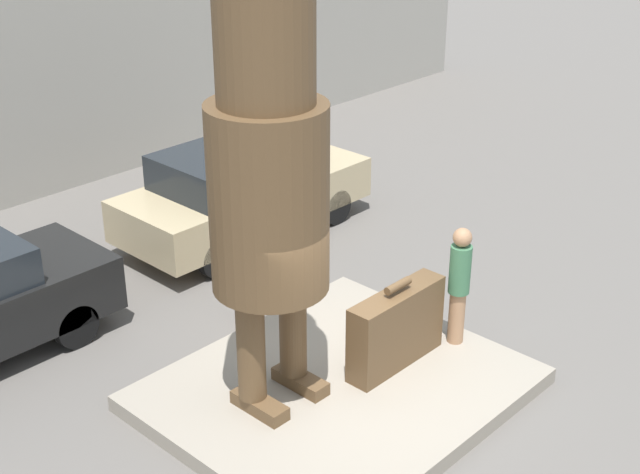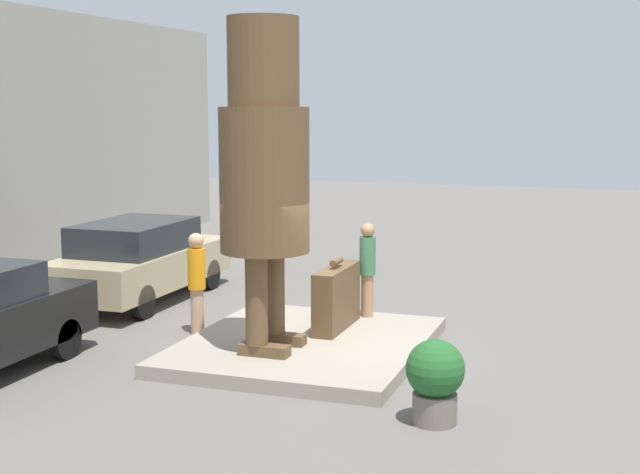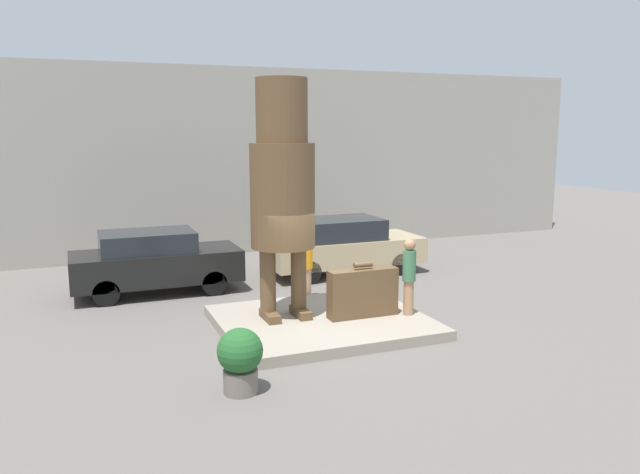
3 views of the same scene
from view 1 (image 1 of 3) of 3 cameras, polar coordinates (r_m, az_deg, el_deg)
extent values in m
plane|color=#605B56|center=(11.50, 1.11, -10.16)|extent=(60.00, 60.00, 0.00)
cube|color=gray|center=(11.44, 1.11, -9.71)|extent=(4.34, 3.71, 0.22)
cube|color=brown|center=(10.85, -3.88, -10.69)|extent=(0.27, 0.78, 0.17)
cube|color=brown|center=(11.24, -1.27, -9.20)|extent=(0.27, 0.78, 0.17)
cylinder|color=brown|center=(10.50, -4.44, -7.05)|extent=(0.34, 0.34, 1.36)
cylinder|color=brown|center=(10.90, -1.75, -5.65)|extent=(0.34, 0.34, 1.36)
cylinder|color=brown|center=(9.88, -3.30, 2.44)|extent=(1.36, 1.36, 2.18)
cylinder|color=brown|center=(9.35, -3.57, 12.36)|extent=(1.07, 1.07, 1.31)
cube|color=brown|center=(11.50, 4.89, -5.84)|extent=(1.54, 0.36, 1.04)
cylinder|color=brown|center=(11.20, 5.01, -3.13)|extent=(0.42, 0.11, 0.11)
cylinder|color=#A87A56|center=(12.14, 8.73, -5.06)|extent=(0.22, 0.22, 0.76)
cylinder|color=#3D704C|center=(11.80, 8.96, -2.06)|extent=(0.29, 0.29, 0.67)
sphere|color=#A87A56|center=(11.59, 9.11, -0.03)|extent=(0.25, 0.25, 0.25)
cylinder|color=black|center=(13.99, -18.76, -3.15)|extent=(0.64, 0.18, 0.64)
cylinder|color=black|center=(12.78, -15.35, -5.49)|extent=(0.64, 0.18, 0.64)
cube|color=tan|center=(15.52, -4.82, 2.52)|extent=(4.55, 1.87, 0.73)
cube|color=#1E2328|center=(15.14, -5.55, 4.58)|extent=(2.50, 1.68, 0.59)
cylinder|color=black|center=(17.11, -3.18, 3.48)|extent=(0.65, 0.18, 0.65)
cylinder|color=black|center=(16.02, 1.00, 1.95)|extent=(0.65, 0.18, 0.65)
cylinder|color=black|center=(15.47, -10.75, 0.61)|extent=(0.65, 0.18, 0.65)
cylinder|color=black|center=(14.25, -6.68, -1.33)|extent=(0.65, 0.18, 0.65)
cylinder|color=tan|center=(12.87, -4.65, -3.94)|extent=(0.23, 0.23, 0.80)
cylinder|color=orange|center=(12.52, -4.77, -0.92)|extent=(0.30, 0.30, 0.71)
sphere|color=tan|center=(12.32, -4.85, 1.12)|extent=(0.27, 0.27, 0.27)
camera|label=2|loc=(6.84, -110.31, -34.49)|focal=50.00mm
camera|label=3|loc=(6.52, 101.07, -29.49)|focal=35.00mm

